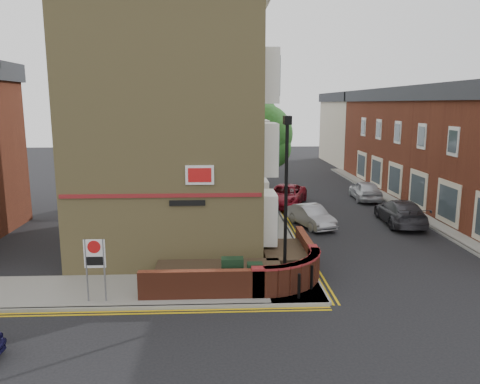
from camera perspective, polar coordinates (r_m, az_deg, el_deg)
name	(u,v)px	position (r m, az deg, el deg)	size (l,w,h in m)	color
ground	(242,307)	(16.39, 0.29, -13.88)	(120.00, 120.00, 0.00)	black
pavement_corner	(146,290)	(17.94, -11.44, -11.65)	(13.00, 3.00, 0.12)	gray
pavement_main	(260,205)	(31.74, 2.44, -1.57)	(2.00, 32.00, 0.12)	gray
pavement_far	(439,213)	(31.82, 23.11, -2.41)	(4.00, 40.00, 0.12)	gray
kerb_side	(139,308)	(16.58, -12.24, -13.62)	(13.00, 0.15, 0.12)	gray
kerb_main_near	(275,205)	(31.84, 4.24, -1.55)	(0.15, 32.00, 0.12)	gray
kerb_main_far	(408,214)	(31.01, 19.77, -2.50)	(0.15, 40.00, 0.12)	gray
yellow_lines_side	(138,312)	(16.38, -12.38, -14.15)	(13.00, 0.28, 0.01)	gold
yellow_lines_main	(278,205)	(31.88, 4.68, -1.64)	(0.28, 32.00, 0.01)	gold
corner_building	(175,116)	(22.98, -7.91, 9.14)	(8.95, 10.40, 13.60)	#A38F56
garden_wall	(239,280)	(18.69, -0.10, -10.69)	(6.80, 6.00, 1.20)	maroon
lamppost	(286,204)	(16.62, 5.61, -1.41)	(0.25, 0.50, 6.30)	black
utility_cabinet_large	(232,274)	(17.30, -0.94, -9.94)	(0.80, 0.45, 1.20)	black
utility_cabinet_small	(255,278)	(17.08, 1.82, -10.40)	(0.55, 0.40, 1.10)	black
bollard_near	(299,286)	(16.74, 7.21, -11.30)	(0.11, 0.11, 0.90)	black
bollard_far	(312,277)	(17.58, 8.72, -10.24)	(0.11, 0.11, 0.90)	black
zone_sign	(95,259)	(16.78, -17.28, -7.77)	(0.72, 0.07, 2.20)	slate
far_terrace	(438,144)	(35.45, 23.00, 5.39)	(5.40, 30.40, 8.00)	maroon
far_terrace_cream	(353,128)	(55.11, 13.59, 7.57)	(5.40, 12.40, 8.00)	beige
tree_near	(263,138)	(29.14, 2.85, 6.55)	(3.64, 3.65, 6.70)	#382B1E
tree_mid	(254,124)	(37.07, 1.68, 8.23)	(4.03, 4.03, 7.42)	#382B1E
tree_far	(247,124)	(45.05, 0.92, 8.32)	(3.81, 3.81, 7.00)	#382B1E
traffic_light_assembly	(256,151)	(40.21, 1.92, 4.98)	(0.20, 0.16, 4.20)	black
silver_car_near	(311,216)	(26.57, 8.70, -2.92)	(1.29, 3.69, 1.21)	gray
red_car_main	(285,195)	(31.80, 5.53, -0.42)	(2.31, 5.01, 1.39)	maroon
grey_car_far	(400,212)	(28.30, 18.95, -2.33)	(2.00, 4.91, 1.42)	#323137
silver_car_far	(365,190)	(34.65, 15.02, 0.21)	(1.68, 4.16, 1.42)	#B9BBC2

